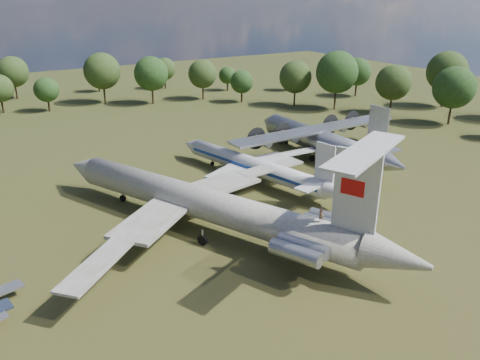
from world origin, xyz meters
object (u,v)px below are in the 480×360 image
an12_transport (319,144)px  person_on_il62 (321,214)px  il62_airliner (205,209)px  tu104_jet (254,169)px

an12_transport → person_on_il62: bearing=-131.4°
il62_airliner → person_on_il62: person_on_il62 is taller
il62_airliner → an12_transport: il62_airliner is taller
il62_airliner → tu104_jet: bearing=12.8°
il62_airliner → person_on_il62: 16.78m
tu104_jet → person_on_il62: size_ratio=21.51×
il62_airliner → tu104_jet: 18.80m
il62_airliner → an12_transport: 35.30m
il62_airliner → tu104_jet: (15.09, 11.18, -0.91)m
il62_airliner → person_on_il62: (6.58, -14.94, 3.85)m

